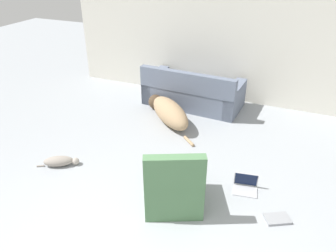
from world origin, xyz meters
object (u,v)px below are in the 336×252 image
couch (193,93)px  dog (168,112)px  laptop_closed (277,219)px  side_chair (173,185)px  cat (60,161)px  laptop_open (246,184)px

couch → dog: bearing=81.6°
laptop_closed → side_chair: bearing=-169.7°
cat → laptop_open: bearing=-18.0°
laptop_open → side_chair: side_chair is taller
couch → dog: (-0.17, -0.83, -0.06)m
couch → laptop_closed: (1.96, -2.59, -0.25)m
couch → laptop_open: bearing=127.8°
couch → side_chair: size_ratio=2.12×
dog → side_chair: 2.18m
cat → laptop_closed: size_ratio=1.67×
dog → cat: dog is taller
couch → laptop_closed: size_ratio=5.70×
dog → laptop_closed: dog is taller
couch → side_chair: bearing=107.7°
cat → couch: bearing=38.4°
laptop_open → couch: bearing=114.9°
dog → laptop_open: dog is taller
dog → cat: (-0.93, -1.87, -0.13)m
laptop_open → side_chair: bearing=-149.8°
laptop_closed → side_chair: 1.28m
dog → laptop_closed: size_ratio=4.01×
cat → laptop_open: laptop_open is taller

